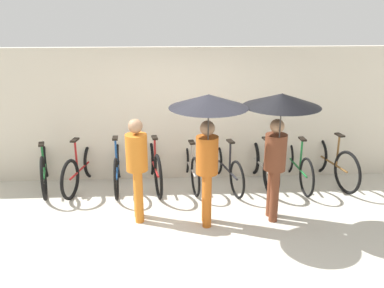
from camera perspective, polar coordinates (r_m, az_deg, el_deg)
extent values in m
plane|color=beige|center=(6.15, 0.59, -12.40)|extent=(30.00, 30.00, 0.00)
cube|color=beige|center=(7.76, -0.41, 3.93)|extent=(13.14, 0.12, 2.42)
torus|color=black|center=(8.46, -18.90, -1.75)|extent=(0.22, 0.74, 0.75)
torus|color=black|center=(7.51, -19.17, -4.35)|extent=(0.22, 0.74, 0.75)
cylinder|color=#19662D|center=(7.99, -19.03, -2.98)|extent=(0.26, 1.00, 0.04)
cylinder|color=#19662D|center=(7.74, -19.26, -1.80)|extent=(0.04, 0.04, 0.48)
cube|color=black|center=(7.66, -19.46, -0.02)|extent=(0.13, 0.22, 0.03)
cylinder|color=#19662D|center=(8.36, -19.13, 0.31)|extent=(0.04, 0.04, 0.64)
cylinder|color=#19662D|center=(8.28, -19.36, 2.42)|extent=(0.44, 0.13, 0.03)
torus|color=black|center=(8.24, -13.25, -1.99)|extent=(0.19, 0.69, 0.69)
torus|color=black|center=(7.41, -15.95, -4.58)|extent=(0.19, 0.69, 0.69)
cylinder|color=maroon|center=(7.82, -14.53, -3.22)|extent=(0.23, 0.96, 0.04)
cylinder|color=maroon|center=(7.57, -15.19, -1.67)|extent=(0.04, 0.04, 0.57)
cube|color=black|center=(7.48, -15.38, 0.51)|extent=(0.13, 0.21, 0.03)
cylinder|color=maroon|center=(8.13, -13.42, 0.15)|extent=(0.04, 0.04, 0.65)
cylinder|color=maroon|center=(8.04, -13.59, 2.34)|extent=(0.44, 0.11, 0.03)
torus|color=black|center=(8.13, -9.73, -1.95)|extent=(0.09, 0.71, 0.71)
torus|color=black|center=(7.22, -10.07, -4.64)|extent=(0.09, 0.71, 0.71)
cylinder|color=#19478C|center=(7.67, -9.89, -3.22)|extent=(0.10, 0.98, 0.04)
cylinder|color=#19478C|center=(7.41, -10.08, -1.54)|extent=(0.04, 0.04, 0.60)
cube|color=black|center=(7.31, -10.21, 0.78)|extent=(0.10, 0.21, 0.03)
cylinder|color=#19478C|center=(8.01, -9.87, 0.54)|extent=(0.04, 0.04, 0.74)
cylinder|color=#19478C|center=(7.90, -10.02, 3.11)|extent=(0.44, 0.06, 0.03)
torus|color=black|center=(8.15, -5.57, -1.49)|extent=(0.18, 0.77, 0.77)
torus|color=black|center=(7.16, -4.52, -4.38)|extent=(0.18, 0.77, 0.77)
cylinder|color=maroon|center=(7.65, -5.08, -2.84)|extent=(0.21, 1.07, 0.04)
cylinder|color=maroon|center=(7.38, -4.95, -1.33)|extent=(0.04, 0.04, 0.56)
cube|color=black|center=(7.28, -5.01, 0.86)|extent=(0.12, 0.21, 0.03)
cylinder|color=maroon|center=(8.05, -5.64, 0.62)|extent=(0.04, 0.04, 0.63)
cylinder|color=maroon|center=(7.96, -5.71, 2.79)|extent=(0.44, 0.10, 0.03)
torus|color=black|center=(8.18, -0.93, -1.65)|extent=(0.13, 0.68, 0.68)
torus|color=black|center=(7.24, 0.46, -4.41)|extent=(0.13, 0.68, 0.68)
cylinder|color=#A59E93|center=(7.71, -0.28, -2.95)|extent=(0.17, 1.02, 0.04)
cylinder|color=#A59E93|center=(7.45, -0.03, -1.68)|extent=(0.04, 0.04, 0.49)
cube|color=black|center=(7.37, -0.03, 0.24)|extent=(0.12, 0.21, 0.03)
cylinder|color=#A59E93|center=(8.06, -0.95, 0.74)|extent=(0.04, 0.04, 0.72)
cylinder|color=#A59E93|center=(7.96, -0.96, 3.20)|extent=(0.44, 0.09, 0.03)
torus|color=black|center=(8.17, 3.23, -1.83)|extent=(0.18, 0.64, 0.65)
torus|color=black|center=(7.22, 6.02, -4.74)|extent=(0.18, 0.64, 0.65)
cylinder|color=black|center=(7.69, 4.54, -3.20)|extent=(0.27, 1.08, 0.04)
cylinder|color=black|center=(7.42, 5.10, -1.76)|extent=(0.04, 0.04, 0.55)
cube|color=black|center=(7.33, 5.16, 0.35)|extent=(0.13, 0.21, 0.03)
cylinder|color=black|center=(8.05, 3.28, 0.52)|extent=(0.04, 0.04, 0.71)
cylinder|color=black|center=(7.95, 3.32, 2.94)|extent=(0.44, 0.12, 0.03)
torus|color=black|center=(8.24, 8.05, -1.56)|extent=(0.16, 0.71, 0.71)
torus|color=black|center=(7.38, 10.50, -4.15)|extent=(0.16, 0.71, 0.71)
cylinder|color=#A59E93|center=(7.81, 9.20, -2.79)|extent=(0.17, 0.99, 0.04)
cylinder|color=#A59E93|center=(7.56, 9.75, -1.37)|extent=(0.04, 0.04, 0.53)
cube|color=black|center=(7.47, 9.86, 0.67)|extent=(0.12, 0.21, 0.03)
cylinder|color=#A59E93|center=(8.14, 8.15, 0.54)|extent=(0.04, 0.04, 0.64)
cylinder|color=#A59E93|center=(8.05, 8.25, 2.70)|extent=(0.44, 0.09, 0.03)
torus|color=black|center=(8.44, 12.60, -1.50)|extent=(0.07, 0.68, 0.67)
torus|color=black|center=(7.49, 15.05, -4.31)|extent=(0.07, 0.68, 0.67)
cylinder|color=#19662D|center=(7.96, 13.75, -2.82)|extent=(0.08, 1.08, 0.04)
cylinder|color=#19662D|center=(7.70, 14.35, -1.41)|extent=(0.04, 0.04, 0.55)
cube|color=black|center=(7.61, 14.52, 0.66)|extent=(0.10, 0.20, 0.03)
cylinder|color=#19662D|center=(8.33, 12.75, 0.58)|extent=(0.04, 0.04, 0.64)
cylinder|color=#19662D|center=(8.24, 12.91, 2.70)|extent=(0.44, 0.05, 0.03)
torus|color=black|center=(8.58, 16.21, -1.18)|extent=(0.21, 0.75, 0.75)
torus|color=black|center=(7.80, 19.98, -3.58)|extent=(0.21, 0.75, 0.75)
cylinder|color=brown|center=(8.19, 18.00, -2.32)|extent=(0.25, 1.00, 0.04)
cylinder|color=brown|center=(7.96, 18.88, -0.87)|extent=(0.04, 0.04, 0.56)
cube|color=black|center=(7.87, 19.10, 1.14)|extent=(0.13, 0.21, 0.03)
cylinder|color=brown|center=(8.49, 16.38, 0.70)|extent=(0.04, 0.04, 0.59)
cylinder|color=brown|center=(8.41, 16.56, 2.61)|extent=(0.44, 0.12, 0.03)
cylinder|color=#C66B1E|center=(6.59, -7.23, -6.41)|extent=(0.13, 0.13, 0.80)
cylinder|color=#C66B1E|center=(6.42, -7.10, -7.08)|extent=(0.13, 0.13, 0.80)
cylinder|color=#C66B1E|center=(6.25, -7.41, -1.13)|extent=(0.32, 0.32, 0.55)
sphere|color=#997051|center=(6.13, -7.57, 2.38)|extent=(0.21, 0.21, 0.21)
cylinder|color=#B25619|center=(6.41, 1.89, -6.95)|extent=(0.13, 0.13, 0.81)
cylinder|color=#B25619|center=(6.25, 2.02, -7.66)|extent=(0.13, 0.13, 0.81)
cylinder|color=#B25619|center=(6.06, 2.03, -1.50)|extent=(0.32, 0.32, 0.55)
sphere|color=#997051|center=(5.94, 2.07, 2.14)|extent=(0.21, 0.21, 0.21)
cylinder|color=#332D28|center=(5.81, 2.17, 1.54)|extent=(0.02, 0.02, 0.70)
cone|color=black|center=(5.70, 2.23, 5.75)|extent=(1.07, 1.07, 0.18)
cylinder|color=brown|center=(6.67, 10.52, -6.26)|extent=(0.13, 0.13, 0.80)
cylinder|color=brown|center=(6.52, 10.92, -6.92)|extent=(0.13, 0.13, 0.80)
cylinder|color=brown|center=(6.34, 11.07, -1.09)|extent=(0.32, 0.32, 0.54)
sphere|color=tan|center=(6.22, 11.30, 2.35)|extent=(0.21, 0.21, 0.21)
cylinder|color=#332D28|center=(6.10, 11.63, 1.79)|extent=(0.02, 0.02, 0.69)
cone|color=black|center=(5.99, 11.89, 5.77)|extent=(1.08, 1.08, 0.18)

